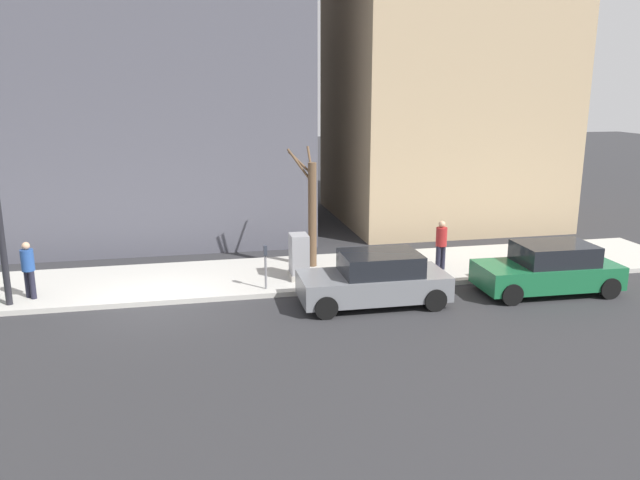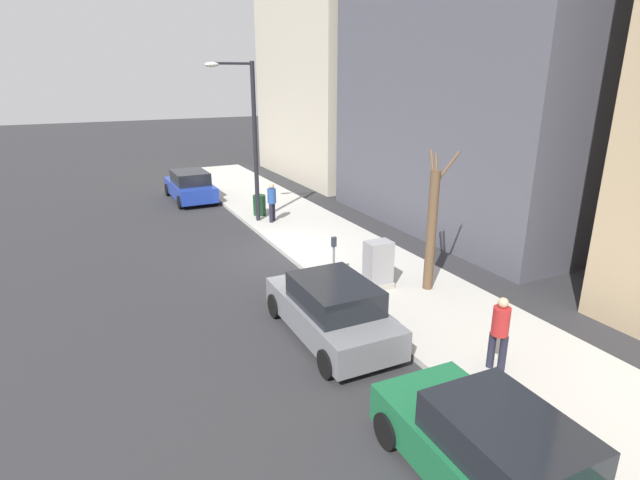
{
  "view_description": "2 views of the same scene",
  "coord_description": "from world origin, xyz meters",
  "px_view_note": "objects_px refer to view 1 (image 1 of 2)",
  "views": [
    {
      "loc": [
        -17.4,
        -1.07,
        6.08
      ],
      "look_at": [
        0.62,
        -4.89,
        1.54
      ],
      "focal_mm": 35.0,
      "sensor_mm": 36.0,
      "label": 1
    },
    {
      "loc": [
        -6.22,
        -15.78,
        6.14
      ],
      "look_at": [
        -0.06,
        -3.27,
        1.5
      ],
      "focal_mm": 28.0,
      "sensor_mm": 36.0,
      "label": 2
    }
  ],
  "objects_px": {
    "pedestrian_midblock": "(28,267)",
    "office_tower_left": "(441,46)",
    "parked_car_grey": "(375,280)",
    "utility_box": "(299,257)",
    "bare_tree": "(312,211)",
    "pedestrian_near_meter": "(441,242)",
    "parking_meter": "(266,262)",
    "parked_car_green": "(549,269)"
  },
  "relations": [
    {
      "from": "pedestrian_midblock",
      "to": "office_tower_left",
      "type": "distance_m",
      "value": 19.61
    },
    {
      "from": "parked_car_grey",
      "to": "utility_box",
      "type": "height_order",
      "value": "utility_box"
    },
    {
      "from": "utility_box",
      "to": "bare_tree",
      "type": "height_order",
      "value": "bare_tree"
    },
    {
      "from": "pedestrian_near_meter",
      "to": "pedestrian_midblock",
      "type": "relative_size",
      "value": 1.0
    },
    {
      "from": "bare_tree",
      "to": "utility_box",
      "type": "bearing_deg",
      "value": 153.0
    },
    {
      "from": "parking_meter",
      "to": "office_tower_left",
      "type": "height_order",
      "value": "office_tower_left"
    },
    {
      "from": "bare_tree",
      "to": "pedestrian_midblock",
      "type": "relative_size",
      "value": 2.4
    },
    {
      "from": "pedestrian_near_meter",
      "to": "pedestrian_midblock",
      "type": "height_order",
      "value": "same"
    },
    {
      "from": "parking_meter",
      "to": "pedestrian_midblock",
      "type": "xyz_separation_m",
      "value": [
        0.58,
        6.73,
        0.11
      ]
    },
    {
      "from": "office_tower_left",
      "to": "pedestrian_midblock",
      "type": "bearing_deg",
      "value": 119.48
    },
    {
      "from": "pedestrian_midblock",
      "to": "parked_car_grey",
      "type": "bearing_deg",
      "value": -147.17
    },
    {
      "from": "utility_box",
      "to": "pedestrian_near_meter",
      "type": "height_order",
      "value": "pedestrian_near_meter"
    },
    {
      "from": "parked_car_green",
      "to": "parking_meter",
      "type": "distance_m",
      "value": 8.53
    },
    {
      "from": "parked_car_green",
      "to": "bare_tree",
      "type": "relative_size",
      "value": 1.06
    },
    {
      "from": "pedestrian_midblock",
      "to": "office_tower_left",
      "type": "height_order",
      "value": "office_tower_left"
    },
    {
      "from": "parking_meter",
      "to": "office_tower_left",
      "type": "bearing_deg",
      "value": -43.95
    },
    {
      "from": "pedestrian_midblock",
      "to": "utility_box",
      "type": "bearing_deg",
      "value": -132.5
    },
    {
      "from": "parking_meter",
      "to": "utility_box",
      "type": "distance_m",
      "value": 1.45
    },
    {
      "from": "parked_car_grey",
      "to": "pedestrian_near_meter",
      "type": "bearing_deg",
      "value": -50.81
    },
    {
      "from": "bare_tree",
      "to": "office_tower_left",
      "type": "height_order",
      "value": "office_tower_left"
    },
    {
      "from": "parking_meter",
      "to": "pedestrian_near_meter",
      "type": "xyz_separation_m",
      "value": [
        0.8,
        -5.93,
        0.11
      ]
    },
    {
      "from": "parked_car_grey",
      "to": "pedestrian_near_meter",
      "type": "relative_size",
      "value": 2.54
    },
    {
      "from": "parked_car_grey",
      "to": "parked_car_green",
      "type": "bearing_deg",
      "value": -90.2
    },
    {
      "from": "parked_car_grey",
      "to": "utility_box",
      "type": "relative_size",
      "value": 2.95
    },
    {
      "from": "utility_box",
      "to": "office_tower_left",
      "type": "distance_m",
      "value": 13.86
    },
    {
      "from": "pedestrian_midblock",
      "to": "pedestrian_near_meter",
      "type": "bearing_deg",
      "value": -133.45
    },
    {
      "from": "parked_car_grey",
      "to": "pedestrian_midblock",
      "type": "xyz_separation_m",
      "value": [
        2.17,
        9.66,
        0.35
      ]
    },
    {
      "from": "bare_tree",
      "to": "pedestrian_midblock",
      "type": "xyz_separation_m",
      "value": [
        -1.6,
        8.57,
        -0.95
      ]
    },
    {
      "from": "office_tower_left",
      "to": "pedestrian_near_meter",
      "type": "bearing_deg",
      "value": 159.17
    },
    {
      "from": "bare_tree",
      "to": "pedestrian_near_meter",
      "type": "xyz_separation_m",
      "value": [
        -1.37,
        -4.08,
        -0.95
      ]
    },
    {
      "from": "utility_box",
      "to": "bare_tree",
      "type": "distance_m",
      "value": 1.9
    },
    {
      "from": "parked_car_grey",
      "to": "pedestrian_near_meter",
      "type": "distance_m",
      "value": 3.86
    },
    {
      "from": "parking_meter",
      "to": "bare_tree",
      "type": "bearing_deg",
      "value": -40.28
    },
    {
      "from": "parked_car_green",
      "to": "pedestrian_near_meter",
      "type": "bearing_deg",
      "value": 46.1
    },
    {
      "from": "parked_car_grey",
      "to": "office_tower_left",
      "type": "height_order",
      "value": "office_tower_left"
    },
    {
      "from": "parking_meter",
      "to": "office_tower_left",
      "type": "xyz_separation_m",
      "value": [
        9.63,
        -9.28,
        6.88
      ]
    },
    {
      "from": "parked_car_green",
      "to": "office_tower_left",
      "type": "height_order",
      "value": "office_tower_left"
    },
    {
      "from": "parked_car_grey",
      "to": "pedestrian_midblock",
      "type": "height_order",
      "value": "pedestrian_midblock"
    },
    {
      "from": "utility_box",
      "to": "pedestrian_near_meter",
      "type": "relative_size",
      "value": 0.86
    },
    {
      "from": "pedestrian_midblock",
      "to": "office_tower_left",
      "type": "xyz_separation_m",
      "value": [
        9.06,
        -16.02,
        6.77
      ]
    },
    {
      "from": "utility_box",
      "to": "pedestrian_near_meter",
      "type": "xyz_separation_m",
      "value": [
        -0.05,
        -4.76,
        0.24
      ]
    },
    {
      "from": "pedestrian_near_meter",
      "to": "parked_car_grey",
      "type": "bearing_deg",
      "value": -168.1
    }
  ]
}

